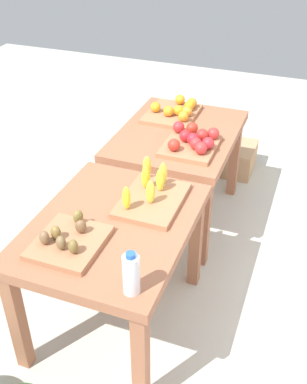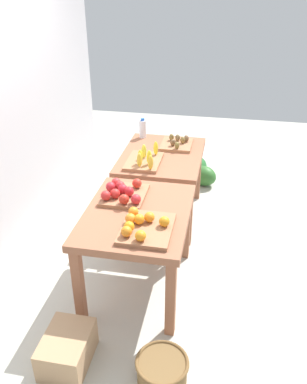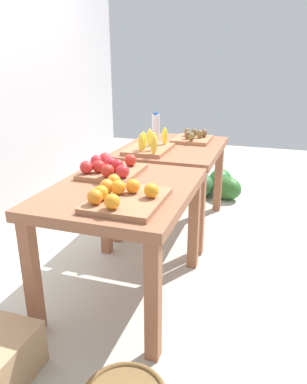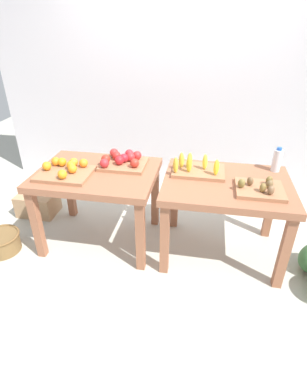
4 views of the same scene
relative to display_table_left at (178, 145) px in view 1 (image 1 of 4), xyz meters
name	(u,v)px [view 1 (image 1 of 4)]	position (x,y,z in m)	size (l,w,h in m)	color
ground_plane	(150,259)	(0.56, 0.00, -0.62)	(8.00, 8.00, 0.00)	#B8B7A9
display_table_left	(178,145)	(0.00, 0.00, 0.00)	(1.04, 0.80, 0.73)	#965B3F
display_table_right	(113,238)	(1.12, 0.00, 0.00)	(1.04, 0.80, 0.73)	#965B3F
orange_bin	(175,111)	(-0.24, -0.10, 0.14)	(0.44, 0.36, 0.11)	#A36C4A
apple_bin	(193,141)	(0.19, 0.16, 0.15)	(0.40, 0.36, 0.11)	#A36C4A
banana_crate	(151,194)	(0.86, 0.12, 0.15)	(0.44, 0.32, 0.17)	#A36C4A
kiwi_bin	(68,240)	(1.36, -0.12, 0.13)	(0.36, 0.32, 0.10)	#A36C4A
water_bottle	(131,274)	(1.53, 0.29, 0.21)	(0.08, 0.08, 0.22)	silver
wicker_basket	(169,148)	(-0.86, -0.35, -0.53)	(0.35, 0.35, 0.18)	brown
cardboard_produce_box	(237,158)	(-0.84, 0.30, -0.50)	(0.40, 0.30, 0.24)	tan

